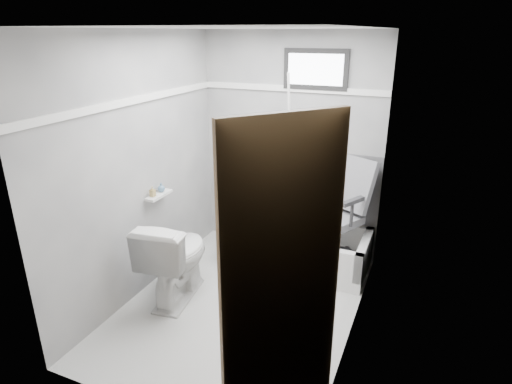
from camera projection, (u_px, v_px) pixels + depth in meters
The scene contains 19 objects.
floor at pixel (241, 305), 3.95m from camera, with size 2.60×2.60×0.00m, color silver.
ceiling at pixel (237, 28), 3.11m from camera, with size 2.60×2.60×0.00m, color silver.
wall_back at pixel (290, 147), 4.65m from camera, with size 2.00×0.02×2.40m, color slate.
wall_front at pixel (142, 254), 2.41m from camera, with size 2.00×0.02×2.40m, color slate.
wall_left at pixel (140, 169), 3.90m from camera, with size 0.02×2.60×2.40m, color slate.
wall_right at pixel (362, 201), 3.16m from camera, with size 0.02×2.60×2.40m, color slate.
bathtub at pixel (297, 246), 4.60m from camera, with size 1.50×0.70×0.42m, color white, non-canonical shape.
office_chair at pixel (330, 211), 4.35m from camera, with size 0.62×0.62×1.08m, color slate, non-canonical shape.
toilet at pixel (176, 258), 3.96m from camera, with size 0.47×0.83×0.82m, color silver.
door at pixel (309, 324), 2.14m from camera, with size 0.78×0.78×2.00m, color #52381E, non-canonical shape.
window at pixel (316, 69), 4.26m from camera, with size 0.66×0.04×0.40m, color black, non-canonical shape.
backerboard at pixel (310, 184), 4.69m from camera, with size 1.50×0.02×0.78m, color #4C4C4F.
trim_back at pixel (291, 89), 4.42m from camera, with size 2.00×0.02×0.06m, color white.
trim_left at pixel (135, 100), 3.67m from camera, with size 0.02×2.60×0.06m, color white.
pole at pixel (290, 167), 4.46m from camera, with size 0.02×0.02×1.95m, color silver.
shelf at pixel (159, 195), 4.11m from camera, with size 0.10×0.32×0.03m, color silver.
soap_bottle_a at pixel (153, 191), 4.02m from camera, with size 0.05×0.05×0.10m, color #A08A50.
soap_bottle_b at pixel (161, 187), 4.14m from camera, with size 0.07×0.07×0.09m, color slate.
faucet at pixel (271, 200), 4.93m from camera, with size 0.26×0.10×0.16m, color silver, non-canonical shape.
Camera 1 is at (1.43, -3.01, 2.38)m, focal length 30.00 mm.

